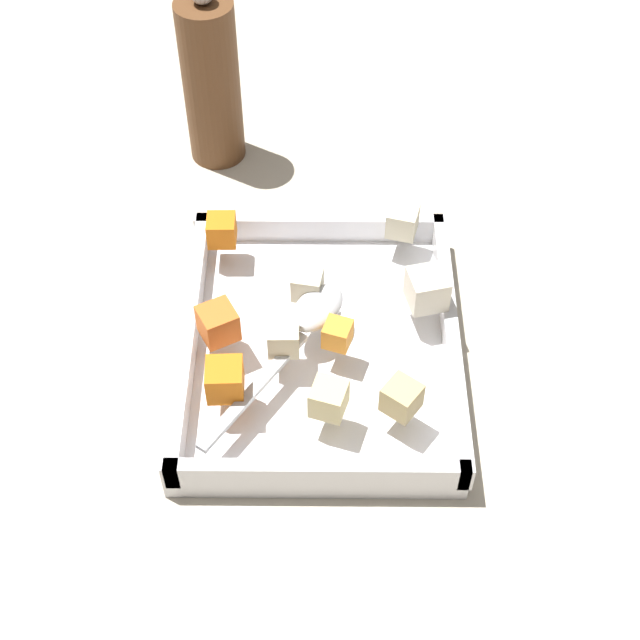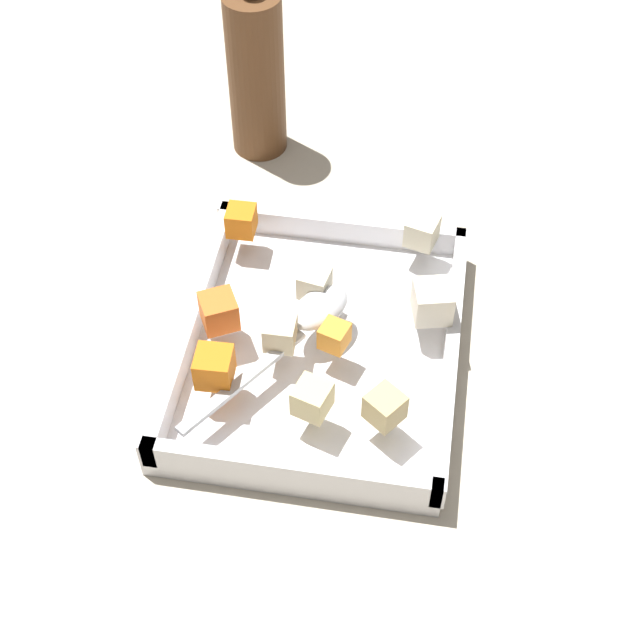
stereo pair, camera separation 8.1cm
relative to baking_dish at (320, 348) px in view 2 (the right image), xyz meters
The scene contains 14 objects.
ground_plane 0.02m from the baking_dish, behind, with size 4.00×4.00×0.00m, color #BCB29E.
baking_dish is the anchor object (origin of this frame).
carrot_chunk_rim_edge 0.05m from the baking_dish, 134.24° to the right, with size 0.02×0.02×0.02m, color orange.
carrot_chunk_heap_side 0.15m from the baking_dish, 41.00° to the left, with size 0.03×0.03×0.03m, color orange.
carrot_chunk_corner_sw 0.11m from the baking_dish, 131.68° to the left, with size 0.03×0.03×0.03m, color orange.
carrot_chunk_near_left 0.10m from the baking_dish, 95.58° to the left, with size 0.03×0.03×0.03m, color orange.
potato_chunk_heap_top 0.06m from the baking_dish, 16.16° to the left, with size 0.03×0.03×0.03m, color beige.
potato_chunk_under_handle 0.10m from the baking_dish, behind, with size 0.03×0.03×0.03m, color #E0CC89.
potato_chunk_corner_nw 0.15m from the baking_dish, 32.74° to the right, with size 0.03×0.03×0.03m, color beige.
potato_chunk_far_right 0.06m from the baking_dish, 126.62° to the left, with size 0.03×0.03×0.03m, color beige.
potato_chunk_front_center 0.12m from the baking_dish, 141.91° to the right, with size 0.03×0.03×0.03m, color tan.
parsnip_chunk_mid_right 0.11m from the baking_dish, 71.77° to the right, with size 0.03×0.03×0.03m, color silver.
serving_spoon 0.04m from the baking_dish, 61.96° to the left, with size 0.18×0.13×0.02m.
pepper_mill 0.32m from the baking_dish, 21.74° to the left, with size 0.06×0.06×0.21m.
Camera 2 is at (-0.50, -0.09, 0.67)m, focal length 51.74 mm.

